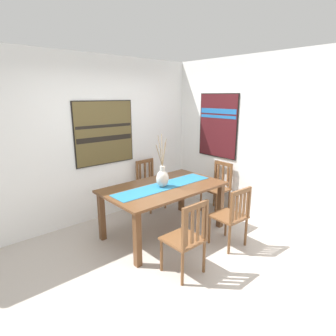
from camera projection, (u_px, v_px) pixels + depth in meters
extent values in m
cube|color=#B2A89E|center=(178.00, 257.00, 3.67)|extent=(6.40, 6.40, 0.03)
cube|color=white|center=(102.00, 139.00, 4.67)|extent=(6.40, 0.12, 2.70)
cube|color=white|center=(261.00, 141.00, 4.51)|extent=(0.12, 6.40, 2.70)
cube|color=brown|center=(164.00, 187.00, 4.12)|extent=(1.78, 1.05, 0.03)
cube|color=brown|center=(137.00, 239.00, 3.38)|extent=(0.08, 0.08, 0.72)
cube|color=brown|center=(220.00, 206.00, 4.42)|extent=(0.08, 0.08, 0.72)
cube|color=brown|center=(102.00, 216.00, 4.02)|extent=(0.08, 0.08, 0.72)
cube|color=brown|center=(181.00, 192.00, 5.06)|extent=(0.08, 0.08, 0.72)
cube|color=#236B93|center=(164.00, 186.00, 4.12)|extent=(1.64, 0.36, 0.01)
ellipsoid|color=silver|center=(162.00, 179.00, 4.05)|extent=(0.20, 0.17, 0.26)
cylinder|color=silver|center=(162.00, 169.00, 4.01)|extent=(0.08, 0.08, 0.07)
cylinder|color=#997F5B|center=(160.00, 151.00, 3.99)|extent=(0.02, 0.12, 0.44)
cylinder|color=#997F5B|center=(161.00, 157.00, 3.89)|extent=(0.13, 0.11, 0.31)
cylinder|color=#997F5B|center=(164.00, 153.00, 3.90)|extent=(0.03, 0.12, 0.42)
cylinder|color=#997F5B|center=(162.00, 150.00, 4.03)|extent=(0.11, 0.15, 0.45)
cylinder|color=#997F5B|center=(159.00, 156.00, 3.89)|extent=(0.17, 0.07, 0.34)
cylinder|color=#997F5B|center=(164.00, 155.00, 3.94)|extent=(0.02, 0.07, 0.35)
cube|color=brown|center=(183.00, 239.00, 3.25)|extent=(0.42, 0.42, 0.03)
cylinder|color=brown|center=(161.00, 255.00, 3.32)|extent=(0.04, 0.04, 0.42)
cylinder|color=brown|center=(183.00, 245.00, 3.55)|extent=(0.04, 0.04, 0.42)
cylinder|color=brown|center=(182.00, 269.00, 3.06)|extent=(0.04, 0.04, 0.42)
cylinder|color=brown|center=(204.00, 257.00, 3.29)|extent=(0.04, 0.04, 0.42)
cube|color=brown|center=(184.00, 230.00, 2.93)|extent=(0.04, 0.04, 0.49)
cube|color=brown|center=(206.00, 220.00, 3.16)|extent=(0.04, 0.04, 0.49)
cube|color=brown|center=(196.00, 206.00, 2.99)|extent=(0.38, 0.03, 0.06)
cube|color=brown|center=(186.00, 230.00, 2.96)|extent=(0.04, 0.02, 0.40)
cube|color=brown|center=(192.00, 227.00, 3.02)|extent=(0.04, 0.02, 0.40)
cube|color=brown|center=(198.00, 225.00, 3.08)|extent=(0.04, 0.02, 0.40)
cube|color=brown|center=(203.00, 222.00, 3.14)|extent=(0.04, 0.02, 0.40)
cube|color=brown|center=(215.00, 189.00, 5.00)|extent=(0.44, 0.44, 0.03)
cylinder|color=brown|center=(216.00, 206.00, 4.81)|extent=(0.04, 0.04, 0.42)
cylinder|color=brown|center=(201.00, 200.00, 5.08)|extent=(0.04, 0.04, 0.42)
cylinder|color=brown|center=(229.00, 201.00, 5.03)|extent=(0.04, 0.04, 0.42)
cylinder|color=brown|center=(214.00, 196.00, 5.30)|extent=(0.04, 0.04, 0.42)
cube|color=brown|center=(231.00, 176.00, 4.92)|extent=(0.04, 0.04, 0.46)
cube|color=brown|center=(216.00, 172.00, 5.19)|extent=(0.04, 0.04, 0.46)
cube|color=brown|center=(224.00, 164.00, 5.00)|extent=(0.05, 0.38, 0.06)
cube|color=brown|center=(228.00, 176.00, 4.97)|extent=(0.02, 0.04, 0.37)
cube|color=brown|center=(223.00, 175.00, 5.06)|extent=(0.02, 0.04, 0.37)
cube|color=brown|center=(218.00, 174.00, 5.14)|extent=(0.02, 0.04, 0.37)
cube|color=brown|center=(228.00, 216.00, 3.87)|extent=(0.44, 0.44, 0.03)
cylinder|color=brown|center=(209.00, 230.00, 3.95)|extent=(0.04, 0.04, 0.42)
cylinder|color=brown|center=(226.00, 223.00, 4.17)|extent=(0.04, 0.04, 0.42)
cylinder|color=brown|center=(229.00, 240.00, 3.68)|extent=(0.04, 0.04, 0.42)
cylinder|color=brown|center=(246.00, 232.00, 3.89)|extent=(0.04, 0.04, 0.42)
cube|color=brown|center=(232.00, 208.00, 3.56)|extent=(0.04, 0.04, 0.44)
cube|color=brown|center=(249.00, 202.00, 3.77)|extent=(0.04, 0.04, 0.44)
cube|color=brown|center=(242.00, 192.00, 3.62)|extent=(0.38, 0.05, 0.06)
cube|color=brown|center=(233.00, 209.00, 3.58)|extent=(0.04, 0.02, 0.35)
cube|color=brown|center=(237.00, 207.00, 3.62)|extent=(0.04, 0.02, 0.35)
cube|color=brown|center=(240.00, 206.00, 3.67)|extent=(0.04, 0.02, 0.35)
cube|color=brown|center=(244.00, 205.00, 3.71)|extent=(0.04, 0.02, 0.35)
cube|color=brown|center=(247.00, 203.00, 3.76)|extent=(0.04, 0.02, 0.35)
cube|color=brown|center=(152.00, 186.00, 5.14)|extent=(0.43, 0.43, 0.03)
cylinder|color=brown|center=(165.00, 198.00, 5.19)|extent=(0.04, 0.04, 0.42)
cylinder|color=brown|center=(151.00, 203.00, 4.95)|extent=(0.04, 0.04, 0.42)
cylinder|color=brown|center=(153.00, 193.00, 5.44)|extent=(0.04, 0.04, 0.42)
cylinder|color=brown|center=(138.00, 198.00, 5.20)|extent=(0.04, 0.04, 0.42)
cube|color=brown|center=(152.00, 170.00, 5.33)|extent=(0.04, 0.04, 0.47)
cube|color=brown|center=(137.00, 174.00, 5.09)|extent=(0.04, 0.04, 0.47)
cube|color=brown|center=(145.00, 161.00, 5.16)|extent=(0.38, 0.05, 0.06)
cube|color=brown|center=(150.00, 171.00, 5.29)|extent=(0.04, 0.02, 0.38)
cube|color=brown|center=(145.00, 172.00, 5.21)|extent=(0.04, 0.02, 0.38)
cube|color=brown|center=(140.00, 174.00, 5.14)|extent=(0.04, 0.02, 0.38)
cube|color=black|center=(104.00, 133.00, 4.60)|extent=(1.07, 0.04, 1.05)
cube|color=brown|center=(105.00, 133.00, 4.58)|extent=(1.04, 0.01, 1.02)
cube|color=black|center=(105.00, 139.00, 4.60)|extent=(1.01, 0.00, 0.08)
cube|color=black|center=(105.00, 126.00, 4.55)|extent=(1.01, 0.00, 0.05)
cube|color=black|center=(218.00, 126.00, 5.04)|extent=(0.04, 0.85, 1.15)
cube|color=#471419|center=(217.00, 126.00, 5.02)|extent=(0.01, 0.82, 1.12)
cube|color=#1E60A8|center=(218.00, 111.00, 4.95)|extent=(0.00, 0.79, 0.09)
cube|color=#1E60A8|center=(218.00, 117.00, 4.98)|extent=(0.00, 0.79, 0.05)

